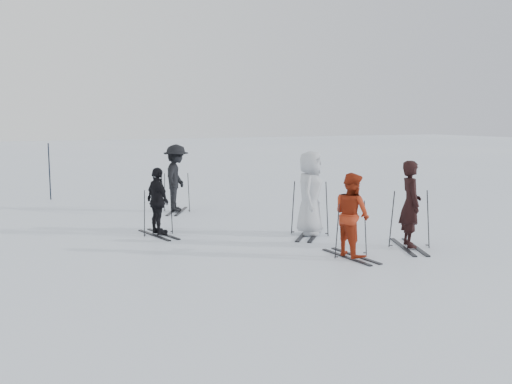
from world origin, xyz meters
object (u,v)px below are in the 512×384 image
Objects in this scene: skier_uphill_far at (176,179)px; piste_marker at (49,172)px; skier_near_dark at (410,205)px; skier_uphill_left at (158,202)px; skier_red at (352,216)px; skier_grey at (310,194)px.

skier_uphill_far is 5.28m from piste_marker.
skier_near_dark is 0.96× the size of piste_marker.
piste_marker reaches higher than skier_uphill_left.
skier_uphill_far is at bearing -36.46° from skier_uphill_left.
piste_marker reaches higher than skier_near_dark.
skier_uphill_left is (-4.52, 3.60, -0.13)m from skier_near_dark.
skier_uphill_far reaches higher than skier_red.
skier_uphill_far is at bearing 48.33° from skier_near_dark.
skier_grey is at bearing -126.52° from skier_uphill_left.
skier_grey is at bearing 54.63° from skier_near_dark.
skier_uphill_left is (-2.91, 3.76, -0.04)m from skier_red.
skier_red is 0.87× the size of piste_marker.
skier_near_dark is at bearing -60.41° from piste_marker.
skier_near_dark is at bearing -140.02° from skier_uphill_left.
skier_uphill_far reaches higher than piste_marker.
skier_red is 4.75m from skier_uphill_left.
skier_red is at bearing -148.79° from skier_grey.
skier_red is 12.01m from piste_marker.
skier_near_dark is 7.36m from skier_uphill_far.
skier_uphill_far is (-3.09, 6.68, 0.06)m from skier_near_dark.
skier_near_dark is 5.79m from skier_uphill_left.
skier_near_dark is 12.58m from piste_marker.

